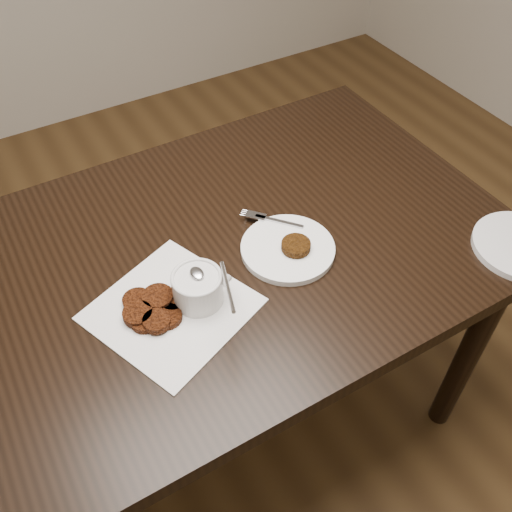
% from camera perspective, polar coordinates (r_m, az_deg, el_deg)
% --- Properties ---
extents(floor, '(4.00, 4.00, 0.00)m').
position_cam_1_polar(floor, '(1.77, -0.81, -19.08)').
color(floor, '#54391C').
rests_on(floor, ground).
extents(table, '(1.28, 0.82, 0.75)m').
position_cam_1_polar(table, '(1.50, -3.01, -9.14)').
color(table, black).
rests_on(table, floor).
extents(napkin, '(0.35, 0.35, 0.00)m').
position_cam_1_polar(napkin, '(1.11, -8.58, -5.38)').
color(napkin, white).
rests_on(napkin, table).
extents(sauce_ramekin, '(0.15, 0.15, 0.14)m').
position_cam_1_polar(sauce_ramekin, '(1.06, -6.10, -2.08)').
color(sauce_ramekin, silver).
rests_on(sauce_ramekin, napkin).
extents(patty_cluster, '(0.25, 0.25, 0.02)m').
position_cam_1_polar(patty_cluster, '(1.09, -10.37, -5.80)').
color(patty_cluster, '#59230B').
rests_on(patty_cluster, napkin).
extents(plate_with_patty, '(0.28, 0.28, 0.03)m').
position_cam_1_polar(plate_with_patty, '(1.19, 3.27, 1.00)').
color(plate_with_patty, white).
rests_on(plate_with_patty, table).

